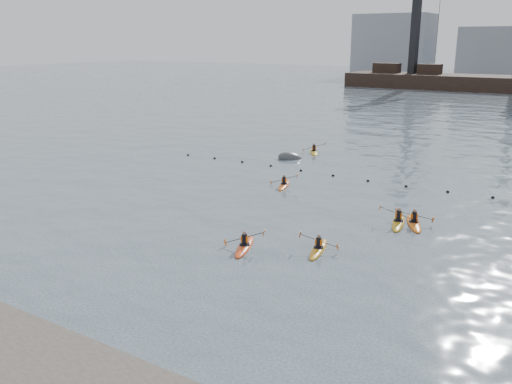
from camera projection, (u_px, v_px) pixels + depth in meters
ground at (167, 284)px, 24.27m from camera, size 400.00×400.00×0.00m
float_line at (351, 178)px, 42.89m from camera, size 33.24×0.73×0.24m
kayaker_0 at (245, 246)px, 28.54m from camera, size 2.16×3.30×1.21m
kayaker_1 at (318, 249)px, 28.19m from camera, size 2.09×3.18×1.05m
kayaker_2 at (284, 185)px, 40.58m from camera, size 2.05×3.13×1.12m
kayaker_3 at (398, 222)px, 32.29m from camera, size 2.35×3.55×1.24m
kayaker_4 at (414, 223)px, 32.14m from camera, size 2.15×3.37×1.14m
kayaker_5 at (314, 152)px, 52.58m from camera, size 2.27×3.19×1.17m
mooring_buoy at (290, 159)px, 49.97m from camera, size 2.79×2.77×1.64m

